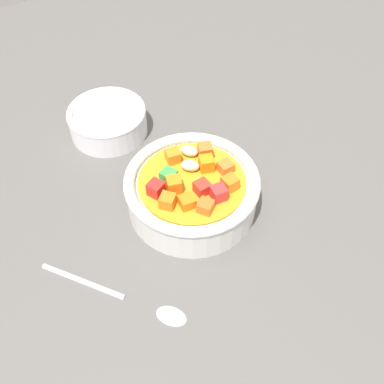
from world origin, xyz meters
The scene contains 4 objects.
ground_plane centered at (0.00, 0.00, -1.00)cm, with size 140.00×140.00×2.00cm, color #565451.
soup_bowl_main centered at (0.00, -0.01, 3.17)cm, with size 17.79×17.79×7.00cm.
spoon centered at (-13.91, -7.72, 0.37)cm, with size 11.68×16.81×0.79cm.
side_bowl_small centered at (-2.28, 19.89, 2.32)cm, with size 12.18×12.18×4.48cm.
Camera 1 is at (-21.00, -30.40, 46.42)cm, focal length 40.24 mm.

